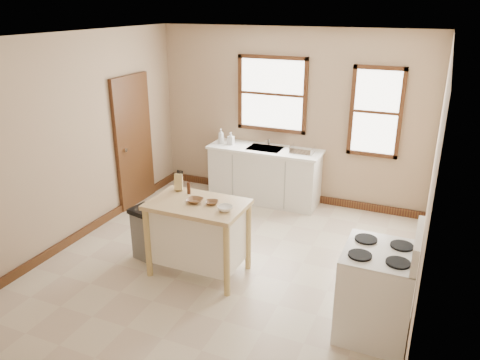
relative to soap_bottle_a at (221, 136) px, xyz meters
name	(u,v)px	position (x,y,z in m)	size (l,w,h in m)	color
floor	(225,267)	(1.07, -2.16, -1.04)	(5.00, 5.00, 0.00)	beige
ceiling	(222,37)	(1.07, -2.16, 1.76)	(5.00, 5.00, 0.00)	white
wall_back	(289,117)	(1.07, 0.34, 0.36)	(4.50, 0.04, 2.80)	tan
wall_left	(72,141)	(-1.18, -2.16, 0.36)	(0.04, 5.00, 2.80)	tan
wall_right	(430,192)	(3.32, -2.16, 0.36)	(0.04, 5.00, 2.80)	tan
window_main	(272,94)	(0.77, 0.32, 0.71)	(1.17, 0.06, 1.22)	#34140E
window_side	(376,112)	(2.42, 0.32, 0.56)	(0.77, 0.06, 1.37)	#34140E
door_left	(134,142)	(-1.14, -0.86, 0.01)	(0.06, 0.90, 2.10)	#34140E
baseboard_back	(286,194)	(1.07, 0.31, -0.98)	(4.50, 0.04, 0.12)	#34140E
baseboard_left	(85,231)	(-1.15, -2.16, -0.98)	(0.04, 5.00, 0.12)	#34140E
sink_counter	(264,175)	(0.77, 0.04, -0.58)	(1.86, 0.62, 0.92)	silver
faucet	(269,139)	(0.77, 0.22, -0.01)	(0.03, 0.03, 0.22)	silver
soap_bottle_a	(221,136)	(0.00, 0.00, 0.00)	(0.10, 0.10, 0.25)	#B2B2B2
soap_bottle_b	(231,138)	(0.18, 0.01, -0.02)	(0.09, 0.10, 0.21)	#B2B2B2
dish_rack	(302,150)	(1.40, 0.02, -0.08)	(0.37, 0.28, 0.09)	silver
kitchen_island	(199,238)	(0.83, -2.38, -0.58)	(1.15, 0.73, 0.94)	#CFBC79
knife_block	(179,183)	(0.43, -2.12, -0.01)	(0.10, 0.10, 0.20)	tan
pepper_grinder	(189,188)	(0.60, -2.18, -0.03)	(0.04, 0.04, 0.15)	#3E1F10
bowl_a	(195,201)	(0.80, -2.39, -0.08)	(0.19, 0.19, 0.05)	brown
bowl_b	(212,203)	(1.01, -2.35, -0.09)	(0.15, 0.15, 0.04)	brown
bowl_c	(225,208)	(1.22, -2.46, -0.08)	(0.18, 0.18, 0.05)	white
trash_bin	(147,233)	(0.05, -2.34, -0.70)	(0.36, 0.30, 0.70)	slate
gas_stove	(378,281)	(2.97, -2.68, -0.45)	(0.74, 0.75, 1.19)	white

